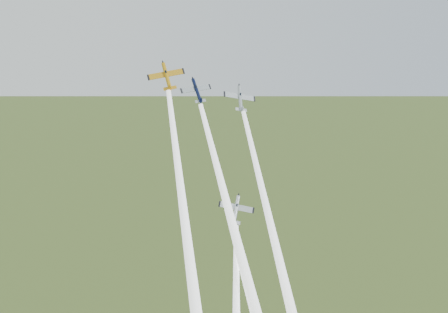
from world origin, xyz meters
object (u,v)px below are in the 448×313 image
at_px(plane_yellow, 167,76).
at_px(plane_silver_low, 236,209).
at_px(plane_navy, 197,90).
at_px(plane_silver_right, 240,98).

xyz_separation_m(plane_yellow, plane_silver_low, (10.42, -11.24, -25.42)).
height_order(plane_yellow, plane_navy, plane_yellow).
bearing_deg(plane_navy, plane_silver_right, 11.08).
bearing_deg(plane_silver_low, plane_navy, 127.38).
distance_m(plane_yellow, plane_silver_right, 19.55).
bearing_deg(plane_silver_right, plane_silver_low, -116.54).
xyz_separation_m(plane_yellow, plane_silver_right, (17.93, 5.25, -5.76)).
bearing_deg(plane_silver_low, plane_yellow, 154.18).
relative_size(plane_silver_right, plane_silver_low, 1.09).
height_order(plane_yellow, plane_silver_right, plane_yellow).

